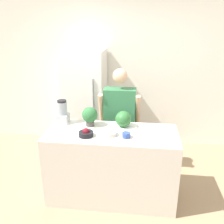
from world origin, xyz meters
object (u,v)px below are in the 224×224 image
watermelon (123,119)px  bowl_small_blue (126,135)px  bowl_cream (109,133)px  blender (63,113)px  potted_plant (90,116)px  bowl_cherries (86,133)px  refrigerator (86,101)px  person (120,122)px

watermelon → bowl_small_blue: bearing=-78.5°
bowl_cream → blender: bearing=155.2°
watermelon → potted_plant: potted_plant is taller
potted_plant → bowl_cherries: bearing=-87.3°
watermelon → potted_plant: bearing=178.6°
refrigerator → bowl_cream: bearing=-66.8°
bowl_cherries → watermelon: bearing=36.2°
watermelon → potted_plant: 0.43m
bowl_cream → bowl_small_blue: 0.21m
blender → refrigerator: bearing=86.2°
bowl_small_blue → watermelon: bearing=101.5°
person → blender: bearing=-150.7°
refrigerator → person: bearing=-45.7°
watermelon → bowl_cherries: bearing=-143.8°
watermelon → bowl_cherries: watermelon is taller
refrigerator → person: 0.93m
refrigerator → blender: bearing=-93.8°
watermelon → blender: 0.81m
person → bowl_small_blue: 0.77m
bowl_small_blue → potted_plant: size_ratio=0.39×
bowl_small_blue → blender: 0.93m
watermelon → blender: size_ratio=0.65×
watermelon → blender: blender is taller
blender → bowl_cream: bearing=-24.8°
refrigerator → potted_plant: (0.30, -1.11, 0.18)m
refrigerator → bowl_small_blue: size_ratio=18.33×
person → bowl_cream: size_ratio=8.87×
person → bowl_cherries: size_ratio=9.21×
refrigerator → bowl_cream: refrigerator is taller
bowl_small_blue → potted_plant: 0.58m
person → watermelon: 0.52m
bowl_small_blue → bowl_cherries: bearing=-177.7°
person → watermelon: (0.09, -0.46, 0.23)m
refrigerator → bowl_cream: (0.59, -1.37, 0.07)m
person → bowl_cherries: 0.85m
person → bowl_cream: person is taller
bowl_small_blue → blender: bearing=158.2°
person → bowl_small_blue: (0.14, -0.75, 0.15)m
blender → potted_plant: bearing=-7.4°
bowl_small_blue → person: bearing=101.0°
person → watermelon: person is taller
refrigerator → potted_plant: 1.16m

